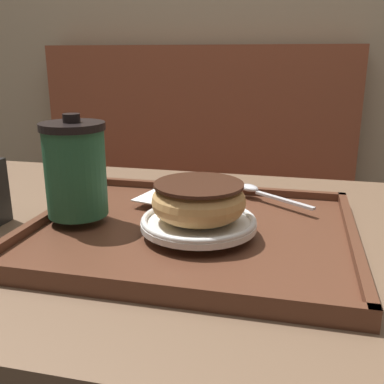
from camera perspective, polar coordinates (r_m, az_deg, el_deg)
name	(u,v)px	position (r m, az deg, el deg)	size (l,w,h in m)	color
booth_bench	(187,243)	(1.63, -0.63, -6.52)	(1.12, 0.44, 1.00)	brown
cafe_table	(183,320)	(0.72, -1.12, -15.97)	(1.03, 0.65, 0.73)	brown
serving_tray	(192,232)	(0.62, 0.00, -5.06)	(0.43, 0.36, 0.02)	#512D1E
napkin_paper	(182,197)	(0.70, -1.22, -0.65)	(0.15, 0.13, 0.00)	white
coffee_cup_front	(75,169)	(0.63, -14.60, 2.85)	(0.09, 0.09, 0.14)	#235638
plate_with_chocolate_donut	(199,222)	(0.58, 0.84, -3.82)	(0.15, 0.15, 0.01)	white
donut_chocolate_glazed	(199,200)	(0.57, 0.85, -1.01)	(0.12, 0.12, 0.05)	tan
spoon	(259,191)	(0.73, 8.46, 0.11)	(0.13, 0.10, 0.01)	silver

